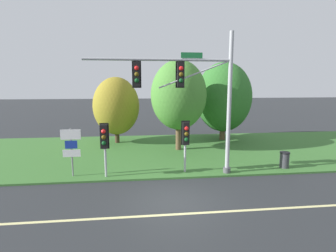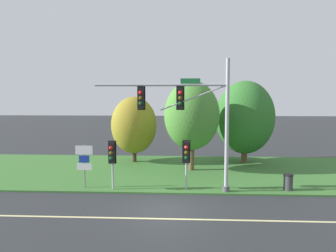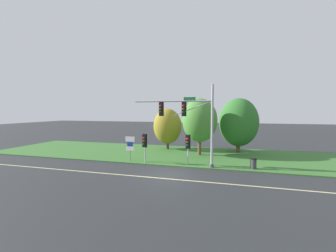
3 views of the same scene
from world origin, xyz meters
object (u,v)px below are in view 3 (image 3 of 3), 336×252
at_px(pedestrian_signal_near_kerb, 188,144).
at_px(trash_bin, 253,163).
at_px(pedestrian_signal_further_along, 144,142).
at_px(traffic_signal_mast, 190,117).
at_px(tree_left_of_mast, 200,120).
at_px(tree_behind_signpost, 239,122).
at_px(route_sign_post, 130,145).
at_px(tree_nearest_road, 168,126).

xyz_separation_m(pedestrian_signal_near_kerb, trash_bin, (5.88, 0.21, -1.58)).
distance_m(pedestrian_signal_near_kerb, pedestrian_signal_further_along, 4.28).
xyz_separation_m(traffic_signal_mast, pedestrian_signal_near_kerb, (-0.24, 0.27, -2.51)).
height_order(traffic_signal_mast, pedestrian_signal_further_along, traffic_signal_mast).
relative_size(tree_left_of_mast, tree_behind_signpost, 0.98).
bearing_deg(traffic_signal_mast, pedestrian_signal_near_kerb, 131.85).
bearing_deg(pedestrian_signal_further_along, pedestrian_signal_near_kerb, 4.12).
relative_size(pedestrian_signal_near_kerb, route_sign_post, 1.12).
bearing_deg(trash_bin, tree_nearest_road, 142.32).
bearing_deg(pedestrian_signal_near_kerb, pedestrian_signal_further_along, -175.88).
height_order(tree_left_of_mast, tree_behind_signpost, tree_behind_signpost).
height_order(pedestrian_signal_further_along, tree_behind_signpost, tree_behind_signpost).
distance_m(pedestrian_signal_near_kerb, tree_left_of_mast, 5.55).
height_order(route_sign_post, tree_behind_signpost, tree_behind_signpost).
xyz_separation_m(route_sign_post, trash_bin, (11.90, 0.08, -1.17)).
xyz_separation_m(pedestrian_signal_near_kerb, tree_left_of_mast, (0.40, 5.17, 1.97)).
height_order(tree_nearest_road, trash_bin, tree_nearest_road).
height_order(tree_nearest_road, tree_left_of_mast, tree_left_of_mast).
bearing_deg(tree_nearest_road, trash_bin, -37.68).
bearing_deg(traffic_signal_mast, pedestrian_signal_further_along, -179.47).
bearing_deg(pedestrian_signal_further_along, tree_left_of_mast, 49.56).
relative_size(traffic_signal_mast, pedestrian_signal_further_along, 2.68).
height_order(pedestrian_signal_further_along, trash_bin, pedestrian_signal_further_along).
height_order(pedestrian_signal_near_kerb, tree_nearest_road, tree_nearest_road).
bearing_deg(route_sign_post, trash_bin, 0.37).
distance_m(pedestrian_signal_near_kerb, tree_behind_signpost, 9.70).
distance_m(tree_behind_signpost, trash_bin, 8.75).
bearing_deg(pedestrian_signal_near_kerb, tree_nearest_road, 118.03).
distance_m(route_sign_post, trash_bin, 11.95).
xyz_separation_m(traffic_signal_mast, pedestrian_signal_further_along, (-4.50, -0.04, -2.52)).
bearing_deg(traffic_signal_mast, tree_nearest_road, 118.55).
xyz_separation_m(pedestrian_signal_near_kerb, tree_behind_signpost, (4.80, 8.27, 1.65)).
height_order(route_sign_post, tree_nearest_road, tree_nearest_road).
distance_m(route_sign_post, tree_nearest_road, 8.24).
distance_m(pedestrian_signal_near_kerb, trash_bin, 6.09).
bearing_deg(pedestrian_signal_near_kerb, tree_left_of_mast, 85.53).
relative_size(traffic_signal_mast, route_sign_post, 2.99).
distance_m(pedestrian_signal_further_along, trash_bin, 10.28).
distance_m(traffic_signal_mast, pedestrian_signal_further_along, 5.16).
bearing_deg(traffic_signal_mast, tree_left_of_mast, 88.24).
bearing_deg(pedestrian_signal_further_along, tree_nearest_road, 90.19).
bearing_deg(traffic_signal_mast, route_sign_post, 176.40).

